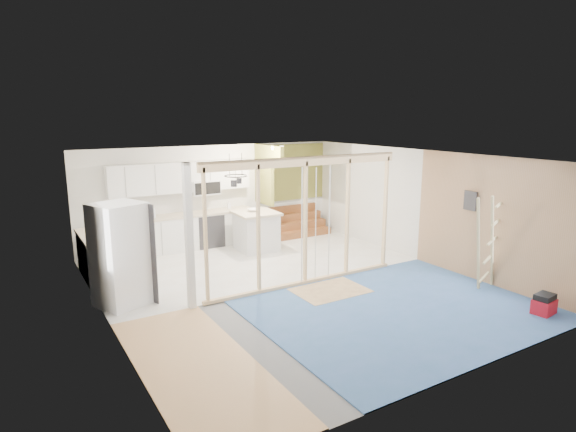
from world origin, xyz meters
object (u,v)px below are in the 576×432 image
ladder (487,243)px  island (256,231)px  toolbox (544,305)px  fridge (121,255)px

ladder → island: bearing=102.3°
toolbox → fridge: bearing=138.0°
toolbox → ladder: bearing=76.5°
fridge → ladder: bearing=-46.4°
island → ladder: 5.43m
fridge → island: size_ratio=1.78×
ladder → toolbox: bearing=-111.8°
fridge → toolbox: bearing=-56.2°
island → ladder: (2.54, -4.78, 0.46)m
toolbox → ladder: (0.14, 1.32, 0.78)m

